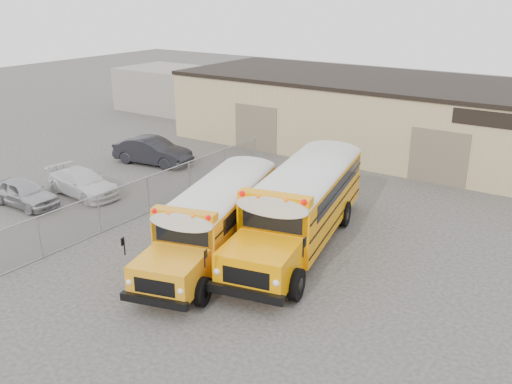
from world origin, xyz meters
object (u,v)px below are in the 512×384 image
Objects in this scene: tarp_bundle at (207,249)px; car_silver at (24,193)px; car_white at (83,183)px; school_bus_right at (342,157)px; car_dark at (153,151)px; school_bus_left at (262,170)px.

tarp_bundle is 11.73m from car_silver.
tarp_bundle is 10.95m from car_white.
school_bus_right is 10.95m from tarp_bundle.
school_bus_right is at bearing 89.02° from tarp_bundle.
car_white is 6.14m from car_dark.
school_bus_right is 13.49m from car_white.
tarp_bundle reaches higher than car_silver.
school_bus_right is 2.54× the size of car_white.
tarp_bundle is at bearing -71.84° from school_bus_left.
car_dark is at bearing -1.90° from car_silver.
car_white is at bearing -23.75° from car_silver.
car_silver is at bearing 179.07° from tarp_bundle.
car_silver is 0.87× the size of car_white.
car_silver is (-11.91, -10.71, -1.23)m from school_bus_right.
car_white is (-10.57, 2.85, -0.20)m from tarp_bundle.
school_bus_right reaches higher than car_dark.
school_bus_left is at bearing -125.21° from school_bus_right.
school_bus_right reaches higher than car_white.
tarp_bundle reaches higher than car_dark.
school_bus_left is at bearing 108.16° from tarp_bundle.
school_bus_left reaches higher than car_dark.
car_silver is 8.74m from car_dark.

